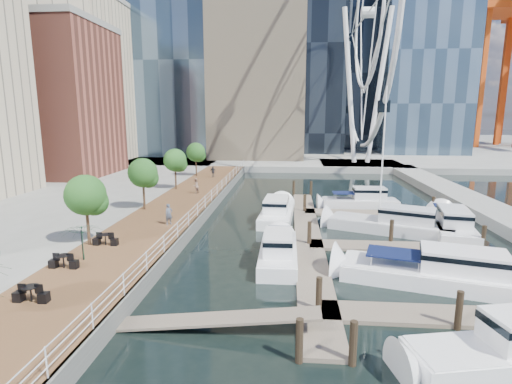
{
  "coord_description": "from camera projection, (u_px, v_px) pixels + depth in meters",
  "views": [
    {
      "loc": [
        1.54,
        -19.82,
        9.29
      ],
      "look_at": [
        -1.26,
        12.64,
        3.0
      ],
      "focal_mm": 28.0,
      "sensor_mm": 36.0,
      "label": 1
    }
  ],
  "objects": [
    {
      "name": "railing",
      "position": [
        205.0,
        202.0,
        36.18
      ],
      "size": [
        0.1,
        60.0,
        1.05
      ],
      "primitive_type": null,
      "color": "white",
      "rests_on": "boardwalk"
    },
    {
      "name": "moored_yachts",
      "position": [
        379.0,
        234.0,
        31.59
      ],
      "size": [
        18.12,
        29.41,
        11.5
      ],
      "color": "silver",
      "rests_on": "ground"
    },
    {
      "name": "ferris_wheel",
      "position": [
        368.0,
        13.0,
        66.05
      ],
      "size": [
        5.8,
        45.6,
        47.8
      ],
      "color": "white",
      "rests_on": "ground"
    },
    {
      "name": "pier",
      "position": [
        360.0,
        165.0,
        70.87
      ],
      "size": [
        14.0,
        12.0,
        1.0
      ],
      "primitive_type": "cube",
      "color": "gray",
      "rests_on": "ground"
    },
    {
      "name": "land_far",
      "position": [
        285.0,
        145.0,
        120.97
      ],
      "size": [
        200.0,
        114.0,
        1.0
      ],
      "primitive_type": "cube",
      "color": "gray",
      "rests_on": "ground"
    },
    {
      "name": "cafe_seating",
      "position": [
        15.0,
        281.0,
        17.58
      ],
      "size": [
        4.17,
        11.97,
        2.34
      ],
      "color": "#103C25",
      "rests_on": "ground"
    },
    {
      "name": "seawall",
      "position": [
        206.0,
        213.0,
        36.36
      ],
      "size": [
        0.25,
        60.0,
        1.0
      ],
      "primitive_type": "cube",
      "color": "#595954",
      "rests_on": "ground"
    },
    {
      "name": "pedestrian_near",
      "position": [
        169.0,
        214.0,
        30.6
      ],
      "size": [
        0.7,
        0.68,
        1.62
      ],
      "primitive_type": "imported",
      "rotation": [
        0.0,
        0.0,
        0.72
      ],
      "color": "#495161",
      "rests_on": "boardwalk"
    },
    {
      "name": "boardwalk",
      "position": [
        174.0,
        212.0,
        36.62
      ],
      "size": [
        6.0,
        60.0,
        1.0
      ],
      "primitive_type": "cube",
      "color": "brown",
      "rests_on": "ground"
    },
    {
      "name": "pedestrian_far",
      "position": [
        213.0,
        172.0,
        53.91
      ],
      "size": [
        0.93,
        0.42,
        1.56
      ],
      "primitive_type": "imported",
      "rotation": [
        0.0,
        0.0,
        3.18
      ],
      "color": "#2E3139",
      "rests_on": "boardwalk"
    },
    {
      "name": "pedestrian_mid",
      "position": [
        196.0,
        186.0,
        42.9
      ],
      "size": [
        0.9,
        0.98,
        1.62
      ],
      "primitive_type": "imported",
      "rotation": [
        0.0,
        0.0,
        -2.03
      ],
      "color": "gray",
      "rests_on": "boardwalk"
    },
    {
      "name": "yacht_foreground",
      "position": [
        436.0,
        284.0,
        22.25
      ],
      "size": [
        11.7,
        5.95,
        2.15
      ],
      "primitive_type": null,
      "rotation": [
        0.0,
        0.0,
        1.3
      ],
      "color": "white",
      "rests_on": "ground"
    },
    {
      "name": "ground",
      "position": [
        259.0,
        292.0,
        21.28
      ],
      "size": [
        520.0,
        520.0,
        0.0
      ],
      "primitive_type": "plane",
      "color": "black",
      "rests_on": "ground"
    },
    {
      "name": "cafe_tables",
      "position": [
        49.0,
        276.0,
        19.94
      ],
      "size": [
        2.5,
        13.7,
        0.74
      ],
      "color": "black",
      "rests_on": "ground"
    },
    {
      "name": "breakwater",
      "position": [
        478.0,
        206.0,
        39.06
      ],
      "size": [
        4.0,
        60.0,
        1.0
      ],
      "primitive_type": "cube",
      "color": "gray",
      "rests_on": "ground"
    },
    {
      "name": "floating_docks",
      "position": [
        374.0,
        233.0,
        30.28
      ],
      "size": [
        16.0,
        34.0,
        2.6
      ],
      "color": "#6D6051",
      "rests_on": "ground"
    },
    {
      "name": "street_trees",
      "position": [
        143.0,
        173.0,
        35.12
      ],
      "size": [
        2.6,
        42.6,
        4.6
      ],
      "color": "#3F2B1C",
      "rests_on": "ground"
    }
  ]
}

